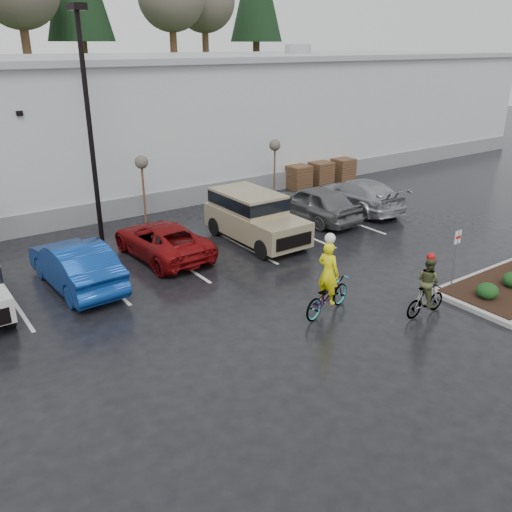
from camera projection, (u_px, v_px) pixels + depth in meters
ground at (377, 325)px, 16.20m from camera, size 120.00×120.00×0.00m
warehouse at (100, 121)px, 31.53m from camera, size 60.50×15.50×7.20m
wooded_ridge at (9, 100)px, 49.22m from camera, size 80.00×25.00×6.00m
lamppost at (87, 103)px, 21.06m from camera, size 0.50×1.00×9.22m
sapling_mid at (142, 166)px, 24.25m from camera, size 0.60×0.60×3.20m
sapling_east at (275, 148)px, 28.29m from camera, size 0.60×0.60×3.20m
pallet_stack_a at (298, 177)px, 31.15m from camera, size 1.20×1.20×1.35m
pallet_stack_b at (320, 173)px, 32.07m from camera, size 1.20×1.20×1.35m
pallet_stack_c at (343, 169)px, 33.04m from camera, size 1.20×1.20×1.35m
shrub_a at (487, 291)px, 17.45m from camera, size 0.70×0.70×0.52m
fire_lane_sign at (456, 253)px, 17.89m from camera, size 0.30×0.05×2.20m
car_blue at (75, 265)px, 18.46m from camera, size 1.95×5.06×1.64m
car_red at (162, 240)px, 21.14m from camera, size 2.47×5.09×1.39m
suv_tan at (256, 218)px, 22.64m from camera, size 2.20×5.10×2.06m
car_grey at (314, 203)px, 25.47m from camera, size 2.21×5.05×1.69m
car_far_silver at (358, 195)px, 27.13m from camera, size 2.75×5.60×1.57m
cyclist_hivis at (327, 289)px, 16.67m from camera, size 2.28×1.25×2.62m
cyclist_olive at (427, 292)px, 16.55m from camera, size 1.59×0.77×2.05m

